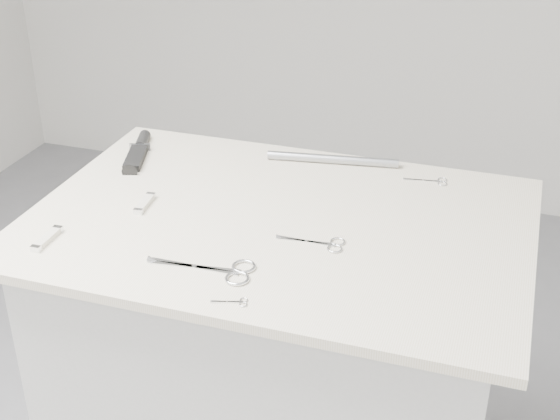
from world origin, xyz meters
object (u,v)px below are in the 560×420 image
(pocket_knife_b, at_px, (145,203))
(metal_rail, at_px, (333,159))
(embroidery_scissors_b, at_px, (433,181))
(plinth, at_px, (279,398))
(sheathed_knife, at_px, (139,150))
(embroidery_scissors_a, at_px, (324,244))
(tiny_scissors, at_px, (235,302))
(large_shears, at_px, (224,270))
(pocket_knife_a, at_px, (47,239))

(pocket_knife_b, relative_size, metal_rail, 0.28)
(embroidery_scissors_b, relative_size, metal_rail, 0.32)
(embroidery_scissors_b, distance_m, metal_rail, 0.24)
(plinth, distance_m, sheathed_knife, 0.67)
(embroidery_scissors_a, relative_size, embroidery_scissors_b, 1.36)
(plinth, relative_size, embroidery_scissors_b, 9.38)
(tiny_scissors, height_order, metal_rail, metal_rail)
(sheathed_knife, relative_size, metal_rail, 0.66)
(embroidery_scissors_b, bearing_deg, large_shears, -130.73)
(large_shears, height_order, pocket_knife_a, pocket_knife_a)
(large_shears, bearing_deg, pocket_knife_b, 139.87)
(embroidery_scissors_a, height_order, tiny_scissors, same)
(plinth, xyz_separation_m, tiny_scissors, (0.02, -0.30, 0.47))
(sheathed_knife, bearing_deg, embroidery_scissors_a, -134.73)
(plinth, xyz_separation_m, pocket_knife_a, (-0.39, -0.22, 0.48))
(embroidery_scissors_a, bearing_deg, tiny_scissors, -114.08)
(sheathed_knife, height_order, pocket_knife_b, sheathed_knife)
(pocket_knife_a, bearing_deg, embroidery_scissors_a, -74.44)
(pocket_knife_b, bearing_deg, sheathed_knife, 24.02)
(tiny_scissors, bearing_deg, embroidery_scissors_a, 51.99)
(metal_rail, bearing_deg, plinth, -96.87)
(embroidery_scissors_a, xyz_separation_m, sheathed_knife, (-0.53, 0.27, 0.01))
(pocket_knife_b, bearing_deg, plinth, -89.09)
(large_shears, bearing_deg, embroidery_scissors_b, 54.20)
(large_shears, distance_m, sheathed_knife, 0.57)
(embroidery_scissors_a, xyz_separation_m, pocket_knife_b, (-0.39, 0.04, 0.00))
(large_shears, xyz_separation_m, metal_rail, (0.07, 0.51, 0.01))
(large_shears, bearing_deg, pocket_knife_a, 177.00)
(large_shears, distance_m, metal_rail, 0.51)
(plinth, height_order, pocket_knife_b, pocket_knife_b)
(sheathed_knife, bearing_deg, metal_rail, -96.44)
(sheathed_knife, relative_size, pocket_knife_a, 2.25)
(embroidery_scissors_a, relative_size, pocket_knife_b, 1.55)
(plinth, relative_size, metal_rail, 2.97)
(metal_rail, bearing_deg, tiny_scissors, -91.26)
(large_shears, bearing_deg, plinth, 77.92)
(embroidery_scissors_b, distance_m, tiny_scissors, 0.62)
(tiny_scissors, relative_size, metal_rail, 0.21)
(plinth, xyz_separation_m, pocket_knife_b, (-0.28, -0.03, 0.48))
(plinth, relative_size, tiny_scissors, 14.34)
(large_shears, bearing_deg, embroidery_scissors_a, 41.75)
(tiny_scissors, relative_size, sheathed_knife, 0.31)
(large_shears, height_order, embroidery_scissors_b, large_shears)
(large_shears, xyz_separation_m, pocket_knife_a, (-0.36, -0.01, 0.00))
(tiny_scissors, xyz_separation_m, pocket_knife_a, (-0.41, 0.08, 0.00))
(sheathed_knife, height_order, metal_rail, same)
(large_shears, relative_size, pocket_knife_a, 2.21)
(embroidery_scissors_a, distance_m, pocket_knife_b, 0.40)
(large_shears, relative_size, embroidery_scissors_a, 1.50)
(embroidery_scissors_b, height_order, metal_rail, metal_rail)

